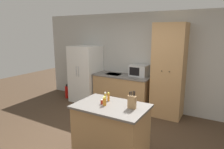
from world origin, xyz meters
TOP-DOWN VIEW (x-y plane):
  - ground_plane at (0.00, 0.00)m, footprint 14.00×14.00m
  - wall_back at (0.00, 2.33)m, footprint 7.20×0.06m
  - refrigerator at (-1.94, 1.93)m, footprint 0.81×0.76m
  - back_counter at (-0.71, 1.99)m, footprint 1.59×0.67m
  - pantry_cabinet at (0.53, 2.02)m, footprint 0.74×0.59m
  - kitchen_island at (0.16, -0.12)m, footprint 1.20×0.80m
  - microwave at (-0.28, 2.10)m, footprint 0.46×0.36m
  - knife_block at (0.52, -0.07)m, footprint 0.13×0.06m
  - spice_bottle_tall_dark at (0.00, -0.14)m, footprint 0.05×0.05m
  - spice_bottle_short_red at (0.02, 0.04)m, footprint 0.04×0.04m
  - spice_bottle_amber_oil at (-0.02, 0.00)m, footprint 0.04×0.04m
  - spice_bottle_green_herb at (0.07, -0.17)m, footprint 0.06×0.06m
  - fire_extinguisher at (-2.60, 1.78)m, footprint 0.12×0.12m

SIDE VIEW (x-z plane):
  - ground_plane at x=0.00m, z-range 0.00..0.00m
  - fire_extinguisher at x=-2.60m, z-range -0.03..0.43m
  - kitchen_island at x=0.16m, z-range 0.00..0.91m
  - back_counter at x=-0.71m, z-range 0.00..0.93m
  - refrigerator at x=-1.94m, z-range 0.00..1.68m
  - spice_bottle_tall_dark at x=0.00m, z-range 0.91..0.99m
  - spice_bottle_green_herb at x=0.07m, z-range 0.90..1.05m
  - spice_bottle_short_red at x=0.02m, z-range 0.90..1.06m
  - spice_bottle_amber_oil at x=-0.02m, z-range 0.90..1.07m
  - knife_block at x=0.52m, z-range 0.87..1.16m
  - microwave at x=-0.28m, z-range 0.92..1.23m
  - pantry_cabinet at x=0.53m, z-range 0.00..2.30m
  - wall_back at x=0.00m, z-range 0.00..2.60m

